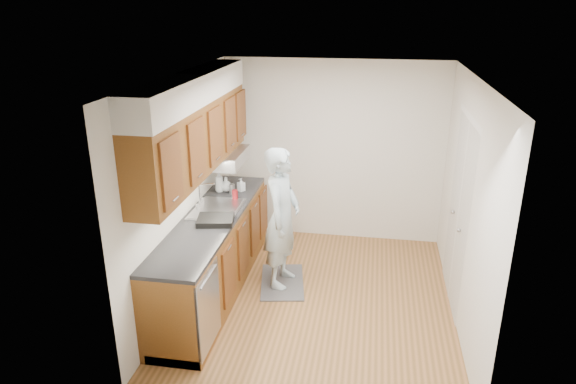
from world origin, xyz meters
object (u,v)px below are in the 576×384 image
(soap_bottle_b, at_px, (241,185))
(steel_can, at_px, (232,189))
(dish_rack, at_px, (216,220))
(person, at_px, (282,209))
(soap_bottle_a, at_px, (219,181))
(soap_bottle_c, at_px, (226,184))
(soda_can, at_px, (235,195))

(soap_bottle_b, xyz_separation_m, steel_can, (-0.09, -0.11, -0.02))
(steel_can, xyz_separation_m, dish_rack, (0.07, -0.90, -0.03))
(person, relative_size, steel_can, 15.51)
(dish_rack, bearing_deg, person, 24.37)
(person, xyz_separation_m, soap_bottle_a, (-0.89, 0.49, 0.12))
(soap_bottle_b, height_order, soap_bottle_c, soap_bottle_c)
(steel_can, bearing_deg, soda_can, -65.00)
(soap_bottle_a, distance_m, soda_can, 0.38)
(dish_rack, bearing_deg, soda_can, 76.79)
(person, relative_size, dish_rack, 4.93)
(soda_can, distance_m, dish_rack, 0.69)
(soap_bottle_a, height_order, steel_can, soap_bottle_a)
(person, bearing_deg, soap_bottle_c, 65.22)
(soap_bottle_b, bearing_deg, soda_can, -88.82)
(person, xyz_separation_m, dish_rack, (-0.65, -0.45, 0.01))
(soap_bottle_a, distance_m, soap_bottle_c, 0.09)
(person, height_order, soap_bottle_c, person)
(person, relative_size, soda_can, 14.89)
(soap_bottle_c, bearing_deg, dish_rack, -80.46)
(steel_can, relative_size, dish_rack, 0.32)
(soap_bottle_b, relative_size, steel_can, 1.38)
(person, distance_m, soap_bottle_c, 0.97)
(soap_bottle_b, height_order, soda_can, soap_bottle_b)
(person, xyz_separation_m, soda_can, (-0.62, 0.24, 0.04))
(soap_bottle_c, height_order, soda_can, soap_bottle_c)
(person, xyz_separation_m, soap_bottle_b, (-0.62, 0.56, 0.06))
(person, height_order, soda_can, person)
(soap_bottle_b, bearing_deg, dish_rack, -91.36)
(dish_rack, bearing_deg, soap_bottle_a, 93.63)
(soap_bottle_c, height_order, steel_can, soap_bottle_c)
(soap_bottle_a, bearing_deg, steel_can, -14.43)
(soap_bottle_c, distance_m, steel_can, 0.13)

